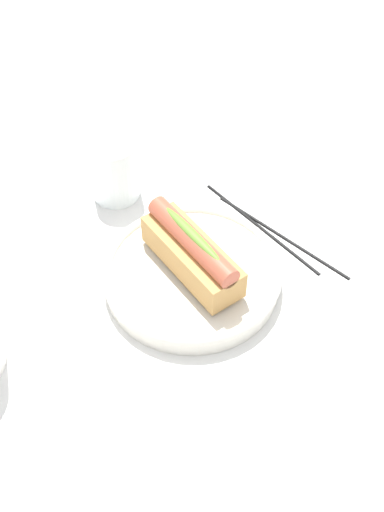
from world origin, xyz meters
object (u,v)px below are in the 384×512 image
(hotdog_front, at_px, (192,252))
(chopstick_far, at_px, (282,235))
(water_glass, at_px, (115,173))
(chopstick_near, at_px, (261,227))
(serving_bowl, at_px, (192,274))

(hotdog_front, xyz_separation_m, chopstick_far, (-0.01, -0.15, -0.06))
(water_glass, bearing_deg, hotdog_front, 175.63)
(water_glass, xyz_separation_m, chopstick_far, (-0.21, -0.13, -0.04))
(hotdog_front, distance_m, chopstick_far, 0.16)
(hotdog_front, bearing_deg, water_glass, -4.37)
(hotdog_front, height_order, water_glass, hotdog_front)
(water_glass, distance_m, chopstick_near, 0.22)
(chopstick_near, bearing_deg, serving_bowl, 96.11)
(hotdog_front, bearing_deg, chopstick_far, -93.92)
(hotdog_front, relative_size, chopstick_far, 0.69)
(chopstick_near, bearing_deg, chopstick_far, -160.58)
(water_glass, height_order, chopstick_near, water_glass)
(hotdog_front, xyz_separation_m, water_glass, (0.20, -0.02, -0.02))
(serving_bowl, xyz_separation_m, chopstick_near, (0.02, -0.13, -0.01))
(hotdog_front, bearing_deg, serving_bowl, -90.00)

